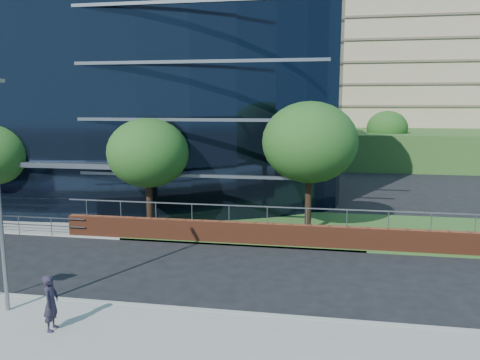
% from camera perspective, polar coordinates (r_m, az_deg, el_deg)
% --- Properties ---
extents(grass_verge, '(36.00, 8.00, 0.12)m').
position_cam_1_polar(grass_verge, '(28.87, 24.46, -6.08)').
color(grass_verge, '#2D511E').
rests_on(grass_verge, ground).
extents(glass_office, '(44.00, 23.10, 16.00)m').
position_cam_1_polar(glass_office, '(42.24, -19.63, 9.70)').
color(glass_office, black).
rests_on(glass_office, ground).
extents(retaining_wall, '(34.00, 0.40, 2.11)m').
position_cam_1_polar(retaining_wall, '(24.44, 17.53, -7.02)').
color(retaining_wall, brown).
rests_on(retaining_wall, ground).
extents(apartment_block, '(60.00, 42.00, 30.00)m').
position_cam_1_polar(apartment_block, '(74.88, 22.24, 11.51)').
color(apartment_block, '#2D511E').
rests_on(apartment_block, ground).
extents(tree_far_c, '(4.62, 4.62, 6.51)m').
position_cam_1_polar(tree_far_c, '(26.93, -11.16, 3.23)').
color(tree_far_c, black).
rests_on(tree_far_c, ground).
extents(tree_far_d, '(5.28, 5.28, 7.44)m').
position_cam_1_polar(tree_far_d, '(26.07, 8.48, 4.55)').
color(tree_far_d, black).
rests_on(tree_far_d, ground).
extents(tree_dist_e, '(4.62, 4.62, 6.51)m').
position_cam_1_polar(tree_dist_e, '(56.52, 17.51, 6.05)').
color(tree_dist_e, black).
rests_on(tree_dist_e, ground).
extents(pedestrian, '(0.52, 0.71, 1.81)m').
position_cam_1_polar(pedestrian, '(16.43, -22.04, -13.70)').
color(pedestrian, '#231E2D').
rests_on(pedestrian, pavement_near).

